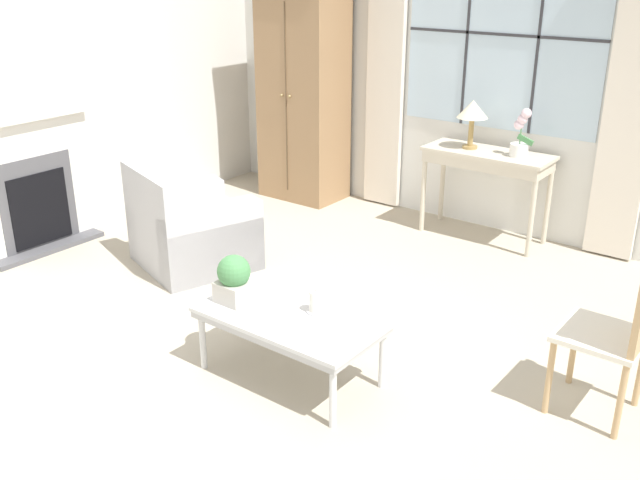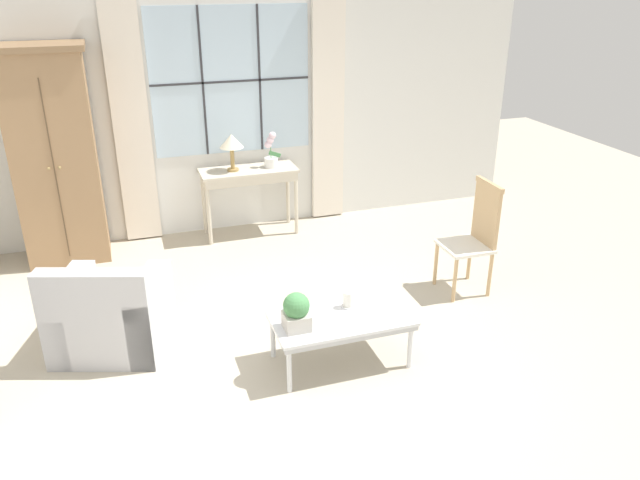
{
  "view_description": "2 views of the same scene",
  "coord_description": "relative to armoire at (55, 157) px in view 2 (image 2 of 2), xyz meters",
  "views": [
    {
      "loc": [
        2.58,
        -2.98,
        2.39
      ],
      "look_at": [
        0.14,
        0.22,
        0.78
      ],
      "focal_mm": 40.0,
      "sensor_mm": 36.0,
      "label": 1
    },
    {
      "loc": [
        -1.31,
        -4.1,
        2.95
      ],
      "look_at": [
        0.14,
        0.25,
        0.93
      ],
      "focal_mm": 35.0,
      "sensor_mm": 36.0,
      "label": 2
    }
  ],
  "objects": [
    {
      "name": "ground_plane",
      "position": [
        1.94,
        -2.68,
        -1.14
      ],
      "size": [
        14.0,
        14.0,
        0.0
      ],
      "primitive_type": "plane",
      "color": "#B2A893"
    },
    {
      "name": "wall_back_windowed",
      "position": [
        1.94,
        0.34,
        0.27
      ],
      "size": [
        7.2,
        0.14,
        2.8
      ],
      "color": "silver",
      "rests_on": "ground_plane"
    },
    {
      "name": "armoire",
      "position": [
        0.0,
        0.0,
        0.0
      ],
      "size": [
        0.9,
        0.6,
        2.26
      ],
      "color": "#93704C",
      "rests_on": "ground_plane"
    },
    {
      "name": "console_table",
      "position": [
        2.03,
        0.04,
        -0.44
      ],
      "size": [
        1.11,
        0.44,
        0.8
      ],
      "color": "beige",
      "rests_on": "ground_plane"
    },
    {
      "name": "table_lamp",
      "position": [
        1.85,
        0.04,
        -0.01
      ],
      "size": [
        0.27,
        0.27,
        0.43
      ],
      "color": "#9E7F47",
      "rests_on": "console_table"
    },
    {
      "name": "potted_orchid",
      "position": [
        2.3,
        0.04,
        -0.18
      ],
      "size": [
        0.2,
        0.16,
        0.41
      ],
      "color": "white",
      "rests_on": "console_table"
    },
    {
      "name": "armchair_upholstered",
      "position": [
        0.4,
        -1.98,
        -0.85
      ],
      "size": [
        1.08,
        1.05,
        0.85
      ],
      "color": "#B2B2B7",
      "rests_on": "ground_plane"
    },
    {
      "name": "side_chair_wooden",
      "position": [
        3.79,
        -2.03,
        -0.53
      ],
      "size": [
        0.44,
        0.44,
        1.1
      ],
      "color": "white",
      "rests_on": "ground_plane"
    },
    {
      "name": "coffee_table",
      "position": [
        2.12,
        -2.81,
        -0.76
      ],
      "size": [
        1.09,
        0.59,
        0.42
      ],
      "color": "silver",
      "rests_on": "ground_plane"
    },
    {
      "name": "potted_plant_small",
      "position": [
        1.74,
        -2.87,
        -0.57
      ],
      "size": [
        0.2,
        0.2,
        0.3
      ],
      "color": "#BCB7AD",
      "rests_on": "coffee_table"
    },
    {
      "name": "pillar_candle",
      "position": [
        2.23,
        -2.69,
        -0.65
      ],
      "size": [
        0.12,
        0.12,
        0.15
      ],
      "color": "silver",
      "rests_on": "coffee_table"
    }
  ]
}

